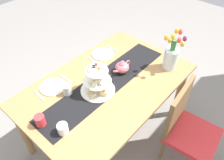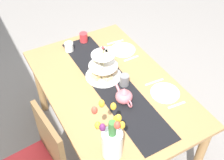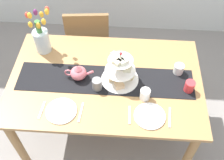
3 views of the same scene
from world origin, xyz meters
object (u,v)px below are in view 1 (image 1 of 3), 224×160
(chair_left, at_px, (187,127))
(cream_jug, at_px, (63,129))
(dinner_plate_right, at_px, (53,87))
(dining_table, at_px, (107,91))
(mug_grey, at_px, (103,71))
(mug_orange, at_px, (40,121))
(knife_left, at_px, (93,60))
(dinner_plate_left, at_px, (103,54))
(tulip_vase, at_px, (171,55))
(fork_left, at_px, (112,48))
(fork_right, at_px, (66,78))
(tiered_cake_stand, at_px, (98,82))
(mug_white_text, at_px, (67,90))
(knife_right, at_px, (39,96))
(teapot, at_px, (122,67))

(chair_left, relative_size, cream_jug, 10.71)
(dinner_plate_right, bearing_deg, dining_table, 136.71)
(mug_grey, relative_size, mug_orange, 1.00)
(knife_left, bearing_deg, dinner_plate_right, 0.00)
(chair_left, relative_size, dinner_plate_left, 3.96)
(chair_left, bearing_deg, tulip_vase, -127.48)
(dining_table, relative_size, dinner_plate_left, 6.76)
(fork_left, bearing_deg, mug_orange, 13.25)
(fork_left, height_order, mug_grey, mug_grey)
(knife_left, distance_m, mug_orange, 0.85)
(dinner_plate_left, xyz_separation_m, mug_grey, (0.24, 0.23, 0.05))
(fork_right, height_order, mug_orange, mug_orange)
(dinner_plate_right, relative_size, mug_grey, 2.42)
(knife_left, distance_m, dinner_plate_right, 0.50)
(tiered_cake_stand, distance_m, knife_left, 0.44)
(dining_table, xyz_separation_m, chair_left, (-0.24, 0.72, -0.14))
(dinner_plate_left, distance_m, mug_grey, 0.34)
(tulip_vase, xyz_separation_m, dinner_plate_left, (0.27, -0.63, -0.14))
(mug_orange, bearing_deg, mug_white_text, -163.94)
(tulip_vase, distance_m, mug_grey, 0.65)
(tulip_vase, height_order, knife_right, tulip_vase)
(teapot, bearing_deg, cream_jug, 7.65)
(chair_left, xyz_separation_m, mug_orange, (0.89, -0.80, 0.29))
(chair_left, bearing_deg, knife_left, -85.24)
(tulip_vase, distance_m, cream_jug, 1.17)
(dining_table, height_order, dinner_plate_right, dinner_plate_right)
(fork_right, bearing_deg, mug_white_text, 55.72)
(teapot, xyz_separation_m, mug_grey, (0.16, -0.10, -0.01))
(chair_left, xyz_separation_m, fork_right, (0.44, -1.05, 0.25))
(chair_left, relative_size, fork_right, 6.07)
(tulip_vase, relative_size, knife_right, 2.49)
(knife_right, bearing_deg, tiered_cake_stand, 138.61)
(mug_white_text, xyz_separation_m, mug_orange, (0.34, 0.10, 0.00))
(fork_left, distance_m, knife_left, 0.29)
(tulip_vase, bearing_deg, dining_table, -28.09)
(knife_right, xyz_separation_m, mug_orange, (0.16, 0.26, 0.04))
(teapot, bearing_deg, mug_white_text, -17.77)
(dinner_plate_right, height_order, knife_right, dinner_plate_right)
(tiered_cake_stand, relative_size, dinner_plate_left, 1.32)
(teapot, bearing_deg, knife_right, -24.91)
(fork_right, distance_m, mug_orange, 0.52)
(tiered_cake_stand, height_order, mug_white_text, tiered_cake_stand)
(teapot, bearing_deg, dining_table, 0.00)
(tulip_vase, xyz_separation_m, knife_left, (0.41, -0.63, -0.14))
(mug_white_text, bearing_deg, dinner_plate_left, -165.31)
(chair_left, xyz_separation_m, tulip_vase, (-0.32, -0.42, 0.39))
(chair_left, height_order, mug_white_text, chair_left)
(tulip_vase, bearing_deg, knife_right, -30.77)
(teapot, xyz_separation_m, cream_jug, (0.80, 0.11, -0.02))
(fork_left, bearing_deg, dinner_plate_left, 0.00)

